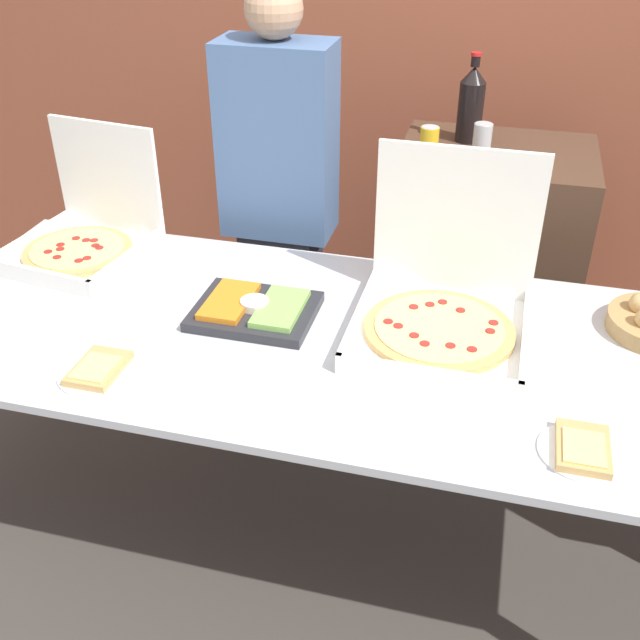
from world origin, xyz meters
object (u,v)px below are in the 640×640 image
at_px(soda_can_colored, 429,144).
at_px(pizza_box_near_right, 444,302).
at_px(pizza_box_far_left, 85,233).
at_px(veggie_tray, 255,309).
at_px(soda_can_silver, 482,141).
at_px(paper_plate_front_left, 583,449).
at_px(paper_plate_front_center, 99,370).
at_px(person_guest_cap, 280,212).
at_px(soda_bottle, 471,104).

bearing_deg(soda_can_colored, pizza_box_near_right, -77.78).
bearing_deg(pizza_box_far_left, veggie_tray, -12.00).
bearing_deg(soda_can_silver, soda_can_colored, -154.26).
xyz_separation_m(veggie_tray, soda_can_colored, (0.39, 0.79, 0.27)).
bearing_deg(pizza_box_near_right, paper_plate_front_left, -49.72).
bearing_deg(paper_plate_front_left, veggie_tray, 157.79).
distance_m(pizza_box_near_right, veggie_tray, 0.55).
relative_size(paper_plate_front_center, veggie_tray, 0.62).
relative_size(pizza_box_near_right, person_guest_cap, 0.30).
relative_size(pizza_box_far_left, paper_plate_front_left, 2.36).
bearing_deg(soda_bottle, paper_plate_front_center, -119.55).
distance_m(pizza_box_far_left, soda_can_colored, 1.23).
distance_m(pizza_box_near_right, paper_plate_front_left, 0.60).
bearing_deg(soda_bottle, pizza_box_far_left, -145.97).
bearing_deg(pizza_box_near_right, pizza_box_far_left, 172.95).
bearing_deg(soda_bottle, soda_can_colored, -114.33).
xyz_separation_m(soda_can_silver, person_guest_cap, (-0.70, -0.20, -0.27)).
height_order(pizza_box_near_right, soda_can_colored, pizza_box_near_right).
height_order(soda_bottle, soda_can_silver, soda_bottle).
relative_size(veggie_tray, soda_bottle, 1.09).
distance_m(veggie_tray, person_guest_cap, 0.69).
bearing_deg(pizza_box_near_right, veggie_tray, -171.07).
xyz_separation_m(pizza_box_far_left, paper_plate_front_left, (1.61, -0.62, -0.06)).
bearing_deg(pizza_box_far_left, soda_can_silver, 34.43).
relative_size(pizza_box_far_left, soda_bottle, 1.47).
relative_size(pizza_box_near_right, pizza_box_far_left, 1.06).
bearing_deg(pizza_box_near_right, soda_bottle, 92.89).
height_order(pizza_box_near_right, paper_plate_front_center, pizza_box_near_right).
bearing_deg(pizza_box_far_left, person_guest_cap, 45.47).
bearing_deg(soda_can_silver, pizza_box_near_right, -91.65).
relative_size(paper_plate_front_center, soda_bottle, 0.67).
bearing_deg(person_guest_cap, soda_bottle, -149.63).
bearing_deg(paper_plate_front_center, pizza_box_near_right, 28.37).
distance_m(paper_plate_front_left, veggie_tray, 0.99).
height_order(pizza_box_near_right, soda_bottle, soda_bottle).
relative_size(pizza_box_near_right, veggie_tray, 1.42).
xyz_separation_m(soda_bottle, person_guest_cap, (-0.64, -0.37, -0.35)).
relative_size(paper_plate_front_center, soda_can_colored, 1.76).
height_order(pizza_box_far_left, soda_can_colored, pizza_box_far_left).
height_order(paper_plate_front_left, person_guest_cap, person_guest_cap).
distance_m(paper_plate_front_left, soda_can_colored, 1.31).
height_order(veggie_tray, soda_bottle, soda_bottle).
bearing_deg(soda_can_silver, soda_bottle, 109.99).
relative_size(veggie_tray, person_guest_cap, 0.21).
distance_m(paper_plate_front_center, person_guest_cap, 1.07).
distance_m(pizza_box_far_left, person_guest_cap, 0.70).
height_order(pizza_box_near_right, pizza_box_far_left, pizza_box_near_right).
distance_m(paper_plate_front_center, soda_can_silver, 1.55).
distance_m(pizza_box_far_left, soda_bottle, 1.47).
xyz_separation_m(veggie_tray, person_guest_cap, (-0.13, 0.68, 0.00)).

